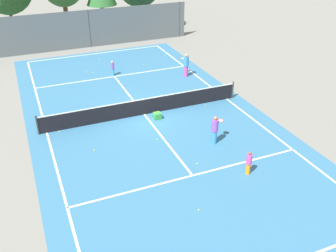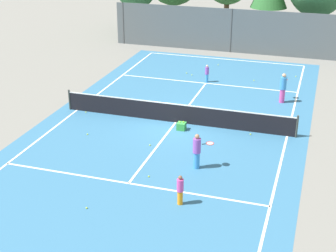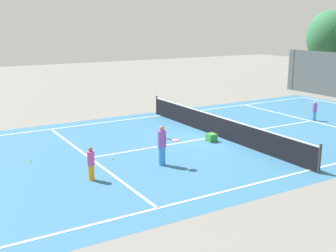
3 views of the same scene
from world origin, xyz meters
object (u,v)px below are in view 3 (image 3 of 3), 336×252
tennis_ball_9 (269,159)px  tennis_ball_12 (112,158)px  player_2 (162,145)px  tennis_ball_5 (31,161)px  tennis_ball_10 (133,128)px  tennis_ball_3 (307,112)px  tennis_ball_11 (278,139)px  tennis_ball_7 (205,127)px  tennis_ball_4 (161,143)px  tennis_ball_0 (163,117)px  tennis_ball_2 (309,114)px  player_0 (315,111)px  player_1 (91,163)px  ball_crate (211,138)px

tennis_ball_9 → tennis_ball_12: same height
player_2 → tennis_ball_5: (-2.99, -4.20, -0.76)m
tennis_ball_10 → tennis_ball_3: bearing=79.9°
tennis_ball_11 → player_2: bearing=-87.2°
tennis_ball_7 → tennis_ball_4: bearing=-68.2°
tennis_ball_0 → tennis_ball_4: bearing=-31.3°
player_2 → tennis_ball_2: (-3.46, 12.02, -0.76)m
tennis_ball_3 → tennis_ball_10: same height
tennis_ball_0 → tennis_ball_12: (5.47, -5.50, 0.00)m
player_0 → tennis_ball_2: bearing=140.2°
player_1 → tennis_ball_11: bearing=92.7°
tennis_ball_10 → tennis_ball_11: bearing=40.9°
tennis_ball_0 → tennis_ball_7: 3.25m
tennis_ball_10 → tennis_ball_11: (5.48, 4.75, 0.00)m
tennis_ball_5 → tennis_ball_11: bearing=75.8°
tennis_ball_5 → tennis_ball_9: (4.59, 8.16, 0.00)m
player_1 → tennis_ball_11: (-0.43, 9.25, -0.57)m
tennis_ball_3 → tennis_ball_12: size_ratio=1.00×
tennis_ball_7 → tennis_ball_11: same height
player_2 → tennis_ball_12: (-1.63, -1.35, -0.76)m
player_1 → tennis_ball_11: 9.27m
tennis_ball_3 → tennis_ball_11: same height
tennis_ball_3 → tennis_ball_5: size_ratio=1.00×
player_0 → tennis_ball_11: bearing=-67.4°
tennis_ball_5 → tennis_ball_12: (1.36, 2.85, 0.00)m
tennis_ball_12 → tennis_ball_9: bearing=58.6°
tennis_ball_5 → tennis_ball_11: (2.68, 10.57, 0.00)m
tennis_ball_9 → player_1: bearing=-102.2°
tennis_ball_2 → tennis_ball_9: size_ratio=1.00×
tennis_ball_11 → tennis_ball_12: (-1.32, -7.72, 0.00)m
player_0 → tennis_ball_12: size_ratio=16.58×
tennis_ball_12 → ball_crate: bearing=90.8°
player_2 → tennis_ball_2: size_ratio=23.20×
player_1 → tennis_ball_3: 15.70m
tennis_ball_5 → tennis_ball_11: size_ratio=1.00×
player_0 → tennis_ball_7: (-1.69, -6.18, -0.53)m
tennis_ball_12 → player_1: bearing=-41.1°
tennis_ball_10 → tennis_ball_5: bearing=-64.3°
player_2 → tennis_ball_0: size_ratio=23.20×
tennis_ball_0 → tennis_ball_9: same height
ball_crate → tennis_ball_3: ball_crate is taller
tennis_ball_0 → tennis_ball_9: bearing=-1.3°
tennis_ball_9 → tennis_ball_12: bearing=-121.4°
player_1 → tennis_ball_5: 3.43m
tennis_ball_4 → tennis_ball_11: 5.46m
tennis_ball_3 → tennis_ball_9: same height
tennis_ball_2 → tennis_ball_11: (3.15, -5.65, 0.00)m
tennis_ball_0 → tennis_ball_2: (3.65, 7.87, 0.00)m
ball_crate → tennis_ball_4: ball_crate is taller
tennis_ball_2 → tennis_ball_11: size_ratio=1.00×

